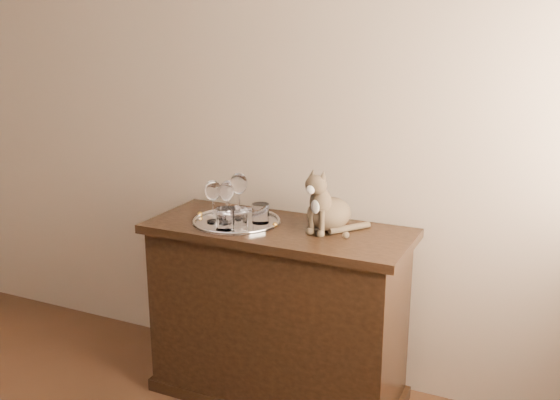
% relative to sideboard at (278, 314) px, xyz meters
% --- Properties ---
extents(wall_back, '(4.00, 0.10, 2.70)m').
position_rel_sideboard_xyz_m(wall_back, '(-0.60, 0.31, 0.93)').
color(wall_back, tan).
rests_on(wall_back, ground).
extents(sideboard, '(1.20, 0.50, 0.85)m').
position_rel_sideboard_xyz_m(sideboard, '(0.00, 0.00, 0.00)').
color(sideboard, black).
rests_on(sideboard, ground).
extents(tray, '(0.40, 0.40, 0.01)m').
position_rel_sideboard_xyz_m(tray, '(-0.20, -0.03, 0.43)').
color(tray, silver).
rests_on(tray, sideboard).
extents(wine_glass_a, '(0.07, 0.07, 0.17)m').
position_rel_sideboard_xyz_m(wine_glass_a, '(-0.27, 0.02, 0.52)').
color(wine_glass_a, white).
rests_on(wine_glass_a, tray).
extents(wine_glass_b, '(0.08, 0.08, 0.21)m').
position_rel_sideboard_xyz_m(wine_glass_b, '(-0.22, 0.04, 0.54)').
color(wine_glass_b, silver).
rests_on(wine_glass_b, tray).
extents(wine_glass_c, '(0.07, 0.07, 0.20)m').
position_rel_sideboard_xyz_m(wine_glass_c, '(-0.29, -0.08, 0.53)').
color(wine_glass_c, white).
rests_on(wine_glass_c, tray).
extents(wine_glass_d, '(0.07, 0.07, 0.18)m').
position_rel_sideboard_xyz_m(wine_glass_d, '(-0.24, -0.04, 0.53)').
color(wine_glass_d, white).
rests_on(wine_glass_d, tray).
extents(tumbler_a, '(0.08, 0.08, 0.09)m').
position_rel_sideboard_xyz_m(tumbler_a, '(-0.14, -0.11, 0.48)').
color(tumbler_a, white).
rests_on(tumbler_a, tray).
extents(tumbler_b, '(0.09, 0.09, 0.10)m').
position_rel_sideboard_xyz_m(tumbler_b, '(-0.18, -0.15, 0.48)').
color(tumbler_b, white).
rests_on(tumbler_b, tray).
extents(tumbler_c, '(0.08, 0.08, 0.09)m').
position_rel_sideboard_xyz_m(tumbler_c, '(-0.09, -0.00, 0.48)').
color(tumbler_c, silver).
rests_on(tumbler_c, tray).
extents(cat, '(0.33, 0.32, 0.29)m').
position_rel_sideboard_xyz_m(cat, '(0.22, 0.07, 0.57)').
color(cat, '#48392B').
rests_on(cat, sideboard).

